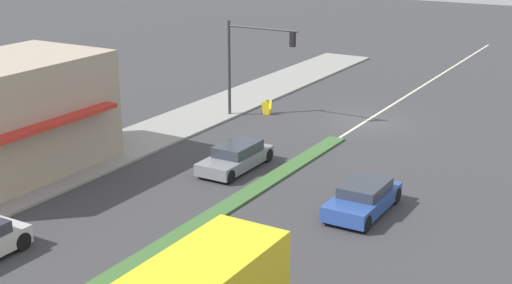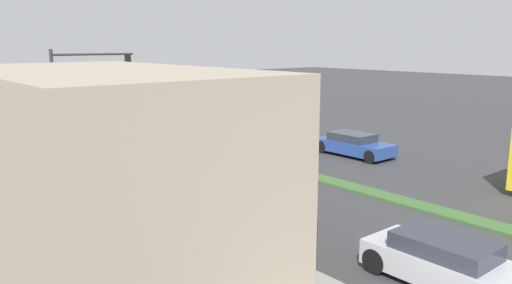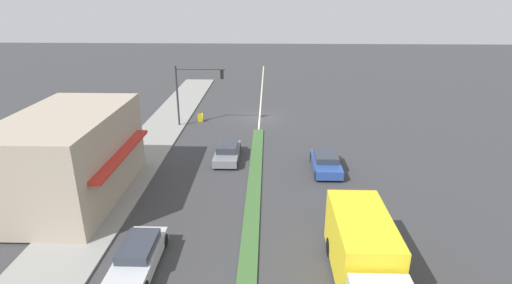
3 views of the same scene
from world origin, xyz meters
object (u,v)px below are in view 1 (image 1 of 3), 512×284
at_px(warning_aframe_sign, 267,108).
at_px(pedestrian, 117,124).
at_px(coupe_blue, 363,198).
at_px(traffic_signal_main, 250,54).
at_px(suv_grey, 236,157).

bearing_deg(warning_aframe_sign, pedestrian, 64.66).
xyz_separation_m(warning_aframe_sign, coupe_blue, (-10.75, 10.95, 0.18)).
height_order(pedestrian, warning_aframe_sign, pedestrian).
height_order(traffic_signal_main, warning_aframe_sign, traffic_signal_main).
height_order(warning_aframe_sign, coupe_blue, coupe_blue).
relative_size(traffic_signal_main, warning_aframe_sign, 6.69).
relative_size(traffic_signal_main, coupe_blue, 1.33).
distance_m(traffic_signal_main, warning_aframe_sign, 3.75).
relative_size(warning_aframe_sign, coupe_blue, 0.20).
height_order(warning_aframe_sign, suv_grey, suv_grey).
distance_m(warning_aframe_sign, suv_grey, 9.82).
distance_m(traffic_signal_main, suv_grey, 9.34).
xyz_separation_m(warning_aframe_sign, suv_grey, (-3.55, 9.16, 0.17)).
relative_size(warning_aframe_sign, suv_grey, 0.19).
relative_size(suv_grey, coupe_blue, 1.03).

